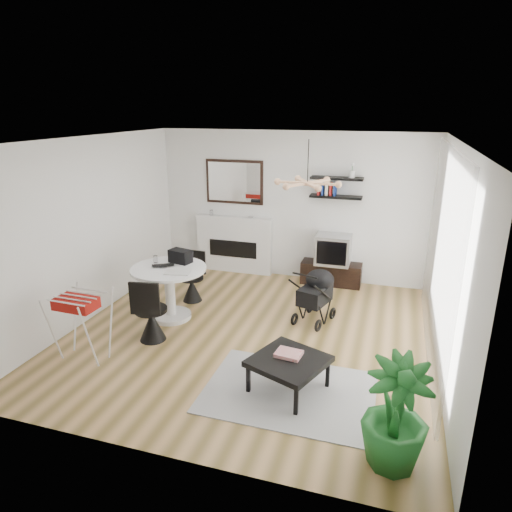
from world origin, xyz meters
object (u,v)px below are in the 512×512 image
(dining_table, at_px, (170,285))
(coffee_table, at_px, (289,362))
(tv_console, at_px, (331,273))
(fireplace, at_px, (234,237))
(potted_plant, at_px, (396,414))
(crt_tv, at_px, (333,249))
(drying_rack, at_px, (82,325))
(stroller, at_px, (316,297))

(dining_table, relative_size, coffee_table, 1.14)
(tv_console, bearing_deg, fireplace, 176.36)
(coffee_table, relative_size, potted_plant, 0.92)
(coffee_table, bearing_deg, dining_table, 148.97)
(fireplace, distance_m, dining_table, 2.28)
(dining_table, bearing_deg, coffee_table, -31.03)
(fireplace, height_order, tv_console, fireplace)
(dining_table, relative_size, potted_plant, 1.06)
(crt_tv, bearing_deg, dining_table, -135.18)
(coffee_table, xyz_separation_m, potted_plant, (1.16, -0.83, 0.17))
(dining_table, distance_m, potted_plant, 3.93)
(tv_console, distance_m, dining_table, 3.04)
(drying_rack, height_order, potted_plant, potted_plant)
(fireplace, relative_size, stroller, 2.48)
(tv_console, height_order, stroller, stroller)
(stroller, relative_size, potted_plant, 0.82)
(tv_console, height_order, drying_rack, drying_rack)
(stroller, bearing_deg, potted_plant, -50.02)
(fireplace, height_order, drying_rack, fireplace)
(drying_rack, xyz_separation_m, potted_plant, (3.82, -0.73, 0.06))
(potted_plant, bearing_deg, crt_tv, 105.22)
(crt_tv, height_order, potted_plant, potted_plant)
(fireplace, xyz_separation_m, dining_table, (-0.22, -2.26, -0.14))
(crt_tv, xyz_separation_m, stroller, (-0.02, -1.56, -0.30))
(drying_rack, bearing_deg, coffee_table, 4.27)
(stroller, relative_size, coffee_table, 0.89)
(tv_console, height_order, crt_tv, crt_tv)
(stroller, bearing_deg, tv_console, 106.10)
(drying_rack, distance_m, coffee_table, 2.67)
(dining_table, relative_size, stroller, 1.29)
(drying_rack, xyz_separation_m, coffee_table, (2.66, 0.10, -0.11))
(fireplace, relative_size, crt_tv, 3.55)
(drying_rack, relative_size, potted_plant, 0.84)
(fireplace, bearing_deg, tv_console, -3.64)
(crt_tv, distance_m, potted_plant, 4.42)
(fireplace, height_order, dining_table, fireplace)
(stroller, xyz_separation_m, coffee_table, (0.03, -1.87, -0.02))
(fireplace, distance_m, drying_rack, 3.74)
(drying_rack, bearing_deg, tv_console, 55.29)
(stroller, height_order, potted_plant, potted_plant)
(fireplace, distance_m, tv_console, 1.98)
(dining_table, xyz_separation_m, drying_rack, (-0.51, -1.40, -0.07))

